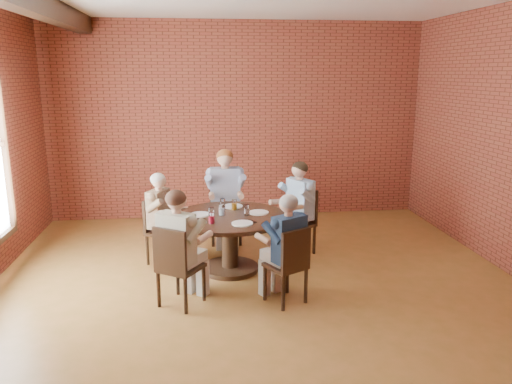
{
  "coord_description": "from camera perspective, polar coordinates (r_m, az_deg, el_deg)",
  "views": [
    {
      "loc": [
        -0.69,
        -5.23,
        2.53
      ],
      "look_at": [
        0.05,
        1.0,
        1.02
      ],
      "focal_mm": 35.0,
      "sensor_mm": 36.0,
      "label": 1
    }
  ],
  "objects": [
    {
      "name": "diner_b",
      "position": [
        7.51,
        -3.51,
        -0.56
      ],
      "size": [
        0.58,
        0.72,
        1.41
      ],
      "primitive_type": null,
      "rotation": [
        0.0,
        0.0,
        -0.01
      ],
      "color": "#8790AC",
      "rests_on": "floor"
    },
    {
      "name": "glass_d",
      "position": [
        6.39,
        -3.95,
        -2.03
      ],
      "size": [
        0.07,
        0.07,
        0.14
      ],
      "primitive_type": "cylinder",
      "color": "white",
      "rests_on": "dining_table"
    },
    {
      "name": "chair_c",
      "position": [
        6.89,
        -11.13,
        -4.01
      ],
      "size": [
        0.5,
        0.5,
        0.88
      ],
      "rotation": [
        0.0,
        0.0,
        1.14
      ],
      "color": "black",
      "rests_on": "floor"
    },
    {
      "name": "wall_front",
      "position": [
        2.04,
        13.86,
        -10.85
      ],
      "size": [
        7.0,
        0.0,
        7.0
      ],
      "primitive_type": "plane",
      "rotation": [
        -1.57,
        0.0,
        0.0
      ],
      "color": "brown",
      "rests_on": "ground"
    },
    {
      "name": "wall_back",
      "position": [
        8.8,
        -2.21,
        8.08
      ],
      "size": [
        7.0,
        0.0,
        7.0
      ],
      "primitive_type": "plane",
      "rotation": [
        1.57,
        0.0,
        0.0
      ],
      "color": "brown",
      "rests_on": "ground"
    },
    {
      "name": "diner_d",
      "position": [
        5.55,
        -8.68,
        -6.36
      ],
      "size": [
        0.78,
        0.82,
        1.32
      ],
      "primitive_type": null,
      "rotation": [
        0.0,
        0.0,
        2.56
      ],
      "color": "#CAA99F",
      "rests_on": "floor"
    },
    {
      "name": "glass_a",
      "position": [
        6.37,
        -1.05,
        -2.05
      ],
      "size": [
        0.07,
        0.07,
        0.14
      ],
      "primitive_type": "cylinder",
      "color": "white",
      "rests_on": "dining_table"
    },
    {
      "name": "chair_d",
      "position": [
        5.54,
        -9.12,
        -8.11
      ],
      "size": [
        0.58,
        0.58,
        0.93
      ],
      "rotation": [
        0.0,
        0.0,
        2.56
      ],
      "color": "black",
      "rests_on": "floor"
    },
    {
      "name": "diner_a",
      "position": [
        7.06,
        4.69,
        -1.88
      ],
      "size": [
        0.81,
        0.77,
        1.32
      ],
      "primitive_type": null,
      "rotation": [
        0.0,
        0.0,
        -1.07
      ],
      "color": "teal",
      "rests_on": "floor"
    },
    {
      "name": "dining_table",
      "position": [
        6.46,
        -3.01,
        -4.56
      ],
      "size": [
        1.47,
        1.47,
        0.75
      ],
      "color": "black",
      "rests_on": "floor"
    },
    {
      "name": "diner_e",
      "position": [
        5.56,
        3.42,
        -6.53
      ],
      "size": [
        0.71,
        0.75,
        1.25
      ],
      "primitive_type": null,
      "rotation": [
        0.0,
        0.0,
        3.65
      ],
      "color": "#182A45",
      "rests_on": "floor"
    },
    {
      "name": "floor",
      "position": [
        5.85,
        0.72,
        -12.11
      ],
      "size": [
        7.0,
        7.0,
        0.0
      ],
      "primitive_type": "plane",
      "color": "#9E6530",
      "rests_on": "ground"
    },
    {
      "name": "glass_e",
      "position": [
        6.25,
        -5.1,
        -2.41
      ],
      "size": [
        0.07,
        0.07,
        0.14
      ],
      "primitive_type": "cylinder",
      "color": "white",
      "rests_on": "dining_table"
    },
    {
      "name": "glass_c",
      "position": [
        6.68,
        -3.83,
        -1.35
      ],
      "size": [
        0.07,
        0.07,
        0.14
      ],
      "primitive_type": "cylinder",
      "color": "white",
      "rests_on": "dining_table"
    },
    {
      "name": "smartphone",
      "position": [
        6.11,
        -0.48,
        -3.38
      ],
      "size": [
        0.11,
        0.15,
        0.01
      ],
      "primitive_type": "cube",
      "rotation": [
        0.0,
        0.0,
        0.37
      ],
      "color": "black",
      "rests_on": "dining_table"
    },
    {
      "name": "chair_a",
      "position": [
        7.16,
        5.18,
        -2.97
      ],
      "size": [
        0.57,
        0.57,
        0.93
      ],
      "rotation": [
        0.0,
        0.0,
        -1.07
      ],
      "color": "black",
      "rests_on": "floor"
    },
    {
      "name": "plate_b",
      "position": [
        6.79,
        -2.64,
        -1.63
      ],
      "size": [
        0.26,
        0.26,
        0.01
      ],
      "primitive_type": "cylinder",
      "color": "white",
      "rests_on": "dining_table"
    },
    {
      "name": "glass_b",
      "position": [
        6.63,
        -2.51,
        -1.44
      ],
      "size": [
        0.07,
        0.07,
        0.14
      ],
      "primitive_type": "cylinder",
      "color": "white",
      "rests_on": "dining_table"
    },
    {
      "name": "diner_c",
      "position": [
        6.82,
        -10.65,
        -3.01
      ],
      "size": [
        0.72,
        0.67,
        1.23
      ],
      "primitive_type": null,
      "rotation": [
        0.0,
        0.0,
        1.14
      ],
      "color": "brown",
      "rests_on": "floor"
    },
    {
      "name": "plate_d",
      "position": [
        6.02,
        -1.58,
        -3.61
      ],
      "size": [
        0.26,
        0.26,
        0.01
      ],
      "primitive_type": "cylinder",
      "color": "white",
      "rests_on": "dining_table"
    },
    {
      "name": "plate_c",
      "position": [
        6.43,
        -6.4,
        -2.57
      ],
      "size": [
        0.26,
        0.26,
        0.01
      ],
      "primitive_type": "cylinder",
      "color": "white",
      "rests_on": "dining_table"
    },
    {
      "name": "chair_b",
      "position": [
        7.65,
        -3.52,
        -1.69
      ],
      "size": [
        0.47,
        0.47,
        0.98
      ],
      "rotation": [
        0.0,
        0.0,
        -0.01
      ],
      "color": "black",
      "rests_on": "floor"
    },
    {
      "name": "plate_a",
      "position": [
        6.48,
        0.31,
        -2.35
      ],
      "size": [
        0.26,
        0.26,
        0.01
      ],
      "primitive_type": "cylinder",
      "color": "white",
      "rests_on": "dining_table"
    },
    {
      "name": "glass_f",
      "position": [
        6.04,
        -5.11,
        -2.97
      ],
      "size": [
        0.07,
        0.07,
        0.14
      ],
      "primitive_type": "cylinder",
      "color": "white",
      "rests_on": "dining_table"
    },
    {
      "name": "chair_e",
      "position": [
        5.55,
        3.89,
        -8.07
      ],
      "size": [
        0.53,
        0.53,
        0.89
      ],
      "rotation": [
        0.0,
        0.0,
        3.65
      ],
      "color": "black",
      "rests_on": "floor"
    }
  ]
}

